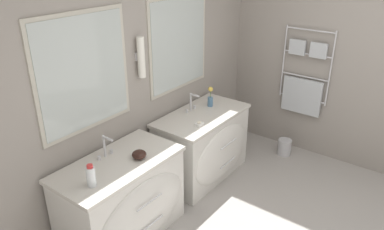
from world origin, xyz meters
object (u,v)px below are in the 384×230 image
object	(u,v)px
vanity_right	(204,145)
toiletry_bottle	(91,176)
vanity_left	(124,200)
flower_vase	(210,98)
waste_bin	(284,147)
amenity_bowl	(139,154)

from	to	relation	value
vanity_right	toiletry_bottle	world-z (taller)	toiletry_bottle
vanity_left	flower_vase	world-z (taller)	flower_vase
toiletry_bottle	flower_vase	size ratio (longest dim) A/B	0.80
vanity_right	flower_vase	distance (m)	0.55
vanity_left	toiletry_bottle	size ratio (longest dim) A/B	5.99
vanity_right	vanity_left	bearing A→B (deg)	180.00
vanity_right	toiletry_bottle	xyz separation A→B (m)	(-1.61, -0.06, 0.47)
toiletry_bottle	waste_bin	world-z (taller)	toiletry_bottle
vanity_right	toiletry_bottle	distance (m)	1.68
amenity_bowl	flower_vase	distance (m)	1.34
flower_vase	vanity_right	bearing A→B (deg)	-158.96
vanity_left	amenity_bowl	size ratio (longest dim) A/B	8.90
toiletry_bottle	flower_vase	bearing A→B (deg)	4.65
toiletry_bottle	amenity_bowl	xyz separation A→B (m)	(0.52, -0.01, -0.05)
flower_vase	waste_bin	world-z (taller)	flower_vase
waste_bin	flower_vase	bearing A→B (deg)	140.67
vanity_right	amenity_bowl	xyz separation A→B (m)	(-1.10, -0.07, 0.42)
toiletry_bottle	amenity_bowl	distance (m)	0.52
amenity_bowl	waste_bin	bearing A→B (deg)	-12.97
flower_vase	waste_bin	xyz separation A→B (m)	(0.79, -0.64, -0.77)
vanity_left	toiletry_bottle	world-z (taller)	toiletry_bottle
waste_bin	amenity_bowl	bearing A→B (deg)	167.03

